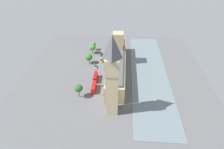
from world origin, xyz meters
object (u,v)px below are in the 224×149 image
object	(u,v)px
double_decker_bus_opposite_hall	(96,77)
car_yellow_cab_under_trees	(102,61)
pedestrian_near_tower	(102,94)
clock_tower	(112,76)
car_white_leading	(102,57)
pedestrian_midblock	(103,86)
plane_tree_kerbside	(93,44)
street_lamp_slot_13	(89,60)
street_lamp_slot_12	(93,52)
parliament_building	(117,62)
car_silver_by_river_gate	(96,67)
car_dark_green_trailing	(101,54)
double_decker_bus_far_end	(94,87)
plane_tree_slot_11	(79,88)
plane_tree_slot_10	(92,48)
plane_tree_corner	(89,57)

from	to	relation	value
double_decker_bus_opposite_hall	car_yellow_cab_under_trees	bearing A→B (deg)	-93.85
car_yellow_cab_under_trees	pedestrian_near_tower	xyz separation A→B (m)	(-5.44, 45.10, -0.16)
clock_tower	double_decker_bus_opposite_hall	xyz separation A→B (m)	(15.17, -32.32, -24.43)
car_white_leading	pedestrian_midblock	distance (m)	42.78
plane_tree_kerbside	street_lamp_slot_13	xyz separation A→B (m)	(-0.56, 27.54, -1.71)
double_decker_bus_opposite_hall	street_lamp_slot_12	size ratio (longest dim) A/B	1.85
plane_tree_kerbside	street_lamp_slot_12	size ratio (longest dim) A/B	1.48
parliament_building	car_silver_by_river_gate	world-z (taller)	parliament_building
parliament_building	car_silver_by_river_gate	distance (m)	19.71
parliament_building	car_dark_green_trailing	world-z (taller)	parliament_building
pedestrian_midblock	street_lamp_slot_13	xyz separation A→B (m)	(15.07, -30.15, 3.74)
car_dark_green_trailing	double_decker_bus_far_end	bearing A→B (deg)	87.93
pedestrian_near_tower	street_lamp_slot_13	size ratio (longest dim) A/B	0.25
plane_tree_kerbside	pedestrian_near_tower	bearing A→B (deg)	103.49
plane_tree_slot_11	parliament_building	bearing A→B (deg)	-124.67
double_decker_bus_far_end	plane_tree_kerbside	bearing A→B (deg)	-82.19
double_decker_bus_far_end	street_lamp_slot_12	bearing A→B (deg)	-81.46
parliament_building	plane_tree_slot_10	bearing A→B (deg)	-48.36
car_yellow_cab_under_trees	double_decker_bus_far_end	distance (m)	39.91
parliament_building	car_yellow_cab_under_trees	world-z (taller)	parliament_building
parliament_building	double_decker_bus_far_end	bearing A→B (deg)	60.31
street_lamp_slot_13	plane_tree_slot_10	bearing A→B (deg)	-88.57
car_white_leading	double_decker_bus_far_end	xyz separation A→B (m)	(0.16, 46.83, 1.75)
plane_tree_corner	pedestrian_midblock	bearing A→B (deg)	115.95
car_silver_by_river_gate	plane_tree_slot_10	world-z (taller)	plane_tree_slot_10
double_decker_bus_opposite_hall	plane_tree_kerbside	size ratio (longest dim) A/B	1.26
plane_tree_kerbside	street_lamp_slot_13	distance (m)	27.60
double_decker_bus_opposite_hall	pedestrian_midblock	bearing A→B (deg)	128.34
parliament_building	street_lamp_slot_13	distance (m)	25.87
parliament_building	clock_tower	size ratio (longest dim) A/B	1.49
double_decker_bus_opposite_hall	plane_tree_slot_10	bearing A→B (deg)	-78.58
plane_tree_slot_11	plane_tree_slot_10	bearing A→B (deg)	-89.33
plane_tree_corner	plane_tree_slot_11	xyz separation A→B (m)	(-0.87, 44.73, 1.48)
parliament_building	plane_tree_slot_10	distance (m)	37.83
plane_tree_corner	street_lamp_slot_13	size ratio (longest dim) A/B	1.38
parliament_building	street_lamp_slot_12	size ratio (longest dim) A/B	13.74
plane_tree_slot_10	street_lamp_slot_13	xyz separation A→B (m)	(-0.52, 20.89, -1.51)
parliament_building	car_white_leading	bearing A→B (deg)	-51.87
car_yellow_cab_under_trees	street_lamp_slot_13	size ratio (longest dim) A/B	0.70
car_dark_green_trailing	car_white_leading	distance (m)	5.34
car_white_leading	double_decker_bus_far_end	bearing A→B (deg)	86.42
plane_tree_slot_10	car_silver_by_river_gate	bearing A→B (deg)	104.74
car_dark_green_trailing	street_lamp_slot_12	size ratio (longest dim) A/B	0.83
plane_tree_corner	plane_tree_slot_10	size ratio (longest dim) A/B	1.02
car_white_leading	double_decker_bus_opposite_hall	bearing A→B (deg)	85.56
double_decker_bus_opposite_hall	double_decker_bus_far_end	bearing A→B (deg)	91.64
double_decker_bus_far_end	street_lamp_slot_12	world-z (taller)	street_lamp_slot_12
plane_tree_corner	street_lamp_slot_12	bearing A→B (deg)	-94.41
pedestrian_midblock	car_dark_green_trailing	bearing A→B (deg)	-28.62
plane_tree_corner	parliament_building	bearing A→B (deg)	159.35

